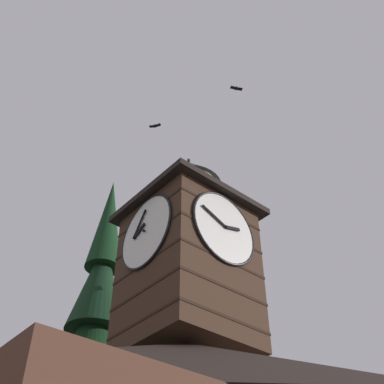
{
  "coord_description": "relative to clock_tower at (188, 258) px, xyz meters",
  "views": [
    {
      "loc": [
        9.22,
        8.95,
        1.46
      ],
      "look_at": [
        -1.14,
        -3.26,
        14.85
      ],
      "focal_mm": 47.77,
      "sensor_mm": 36.0,
      "label": 1
    }
  ],
  "objects": [
    {
      "name": "clock_tower",
      "position": [
        0.0,
        0.0,
        0.0
      ],
      "size": [
        4.59,
        4.59,
        8.93
      ],
      "color": "#422B1E",
      "rests_on": "building_main"
    },
    {
      "name": "flying_bird_high",
      "position": [
        -0.56,
        -3.61,
        10.61
      ],
      "size": [
        0.51,
        0.64,
        0.13
      ],
      "color": "black"
    },
    {
      "name": "flying_bird_low",
      "position": [
        -1.74,
        1.58,
        9.88
      ],
      "size": [
        0.62,
        0.42,
        0.13
      ],
      "color": "black"
    }
  ]
}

